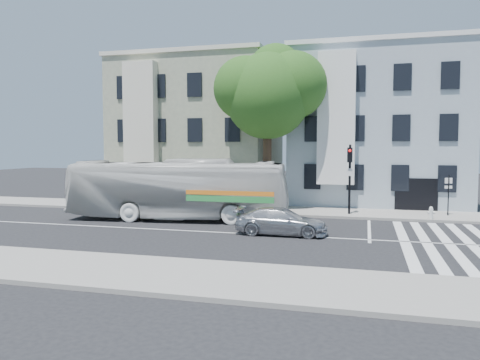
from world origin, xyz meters
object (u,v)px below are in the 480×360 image
at_px(traffic_signal, 350,170).
at_px(bus, 179,189).
at_px(sedan, 281,221).
at_px(fire_hydrant, 431,213).

bearing_deg(traffic_signal, bus, -151.58).
relative_size(bus, sedan, 2.86).
bearing_deg(traffic_signal, sedan, -106.73).
bearing_deg(sedan, bus, 64.58).
xyz_separation_m(bus, fire_hydrant, (13.96, 3.03, -1.24)).
xyz_separation_m(traffic_signal, fire_hydrant, (4.51, -0.79, -2.29)).
height_order(bus, sedan, bus).
height_order(bus, traffic_signal, traffic_signal).
bearing_deg(bus, sedan, -120.96).
relative_size(bus, fire_hydrant, 17.86).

